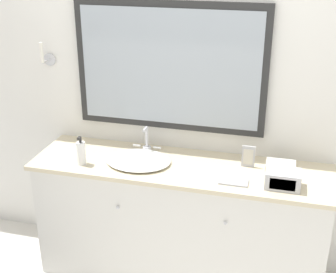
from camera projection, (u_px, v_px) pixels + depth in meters
name	position (u px, v px, depth m)	size (l,w,h in m)	color
wall_back	(191.00, 93.00, 3.21)	(8.00, 0.18, 2.55)	white
vanity_counter	(180.00, 221.00, 3.27)	(2.00, 0.56, 0.87)	silver
sink_basin	(139.00, 159.00, 3.14)	(0.44, 0.41, 0.19)	white
soap_bottle	(81.00, 153.00, 3.09)	(0.06, 0.06, 0.20)	white
appliance_box	(283.00, 179.00, 2.81)	(0.21, 0.15, 0.11)	#BCBCC1
picture_frame	(248.00, 156.00, 3.06)	(0.09, 0.01, 0.15)	#B2B2B7
hand_towel_near_sink	(281.00, 166.00, 3.03)	(0.19, 0.13, 0.05)	silver
metal_tray	(234.00, 182.00, 2.88)	(0.18, 0.10, 0.01)	#ADADB2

